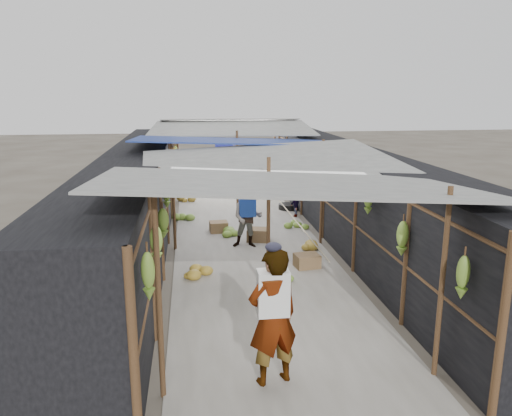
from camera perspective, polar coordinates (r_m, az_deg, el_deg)
name	(u,v)px	position (r m, az deg, el deg)	size (l,w,h in m)	color
ground	(303,385)	(6.93, 5.43, -19.51)	(80.00, 80.00, 0.00)	#6B6356
aisle_slab	(247,240)	(12.80, -1.04, -3.68)	(3.60, 16.00, 0.02)	#9E998E
stall_left	(137,200)	(12.51, -13.45, 0.94)	(1.40, 15.00, 2.30)	black
stall_right	(351,194)	(13.09, 10.76, 1.62)	(1.40, 15.00, 2.30)	black
crate_near	(307,261)	(10.88, 5.84, -6.06)	(0.51, 0.41, 0.31)	brown
crate_mid	(258,235)	(12.69, 0.28, -3.11)	(0.55, 0.44, 0.33)	brown
crate_back	(219,227)	(13.49, -4.28, -2.19)	(0.48, 0.39, 0.30)	brown
black_basin	(288,207)	(16.07, 3.70, 0.13)	(0.62, 0.62, 0.19)	black
vendor_elderly	(273,317)	(6.51, 1.95, -12.38)	(0.68, 0.44, 1.86)	silver
shopper_blue	(247,217)	(12.06, -0.98, -1.08)	(0.73, 0.57, 1.51)	#2155A9
vendor_seated	(295,203)	(15.06, 4.44, 0.62)	(0.59, 0.34, 0.91)	#544D49
market_canopy	(246,145)	(12.68, -1.13, 7.24)	(5.62, 15.20, 2.77)	brown
hanging_bananas	(242,181)	(11.95, -1.57, 3.12)	(3.95, 14.04, 0.84)	olive
floor_bananas	(248,227)	(13.42, -0.93, -2.23)	(3.93, 8.08, 0.36)	olive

